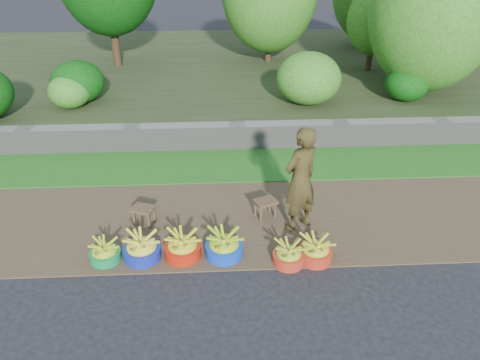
{
  "coord_description": "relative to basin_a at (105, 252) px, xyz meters",
  "views": [
    {
      "loc": [
        -0.43,
        -5.14,
        4.35
      ],
      "look_at": [
        -0.08,
        1.3,
        0.75
      ],
      "focal_mm": 35.0,
      "sensor_mm": 36.0,
      "label": 1
    }
  ],
  "objects": [
    {
      "name": "basin_c",
      "position": [
        1.12,
        0.03,
        0.03
      ],
      "size": [
        0.54,
        0.54,
        0.4
      ],
      "color": "red",
      "rests_on": "ground"
    },
    {
      "name": "stool_left",
      "position": [
        0.45,
        0.9,
        0.11
      ],
      "size": [
        0.42,
        0.38,
        0.31
      ],
      "rotation": [
        0.0,
        0.0,
        -0.37
      ],
      "color": "brown",
      "rests_on": "dirt_shoulder"
    },
    {
      "name": "grass_verge",
      "position": [
        2.09,
        2.91,
        -0.13
      ],
      "size": [
        80.0,
        1.5,
        0.04
      ],
      "primitive_type": "cube",
      "color": "#24681C",
      "rests_on": "ground"
    },
    {
      "name": "basin_e",
      "position": [
        2.64,
        -0.2,
        0.0
      ],
      "size": [
        0.46,
        0.46,
        0.34
      ],
      "color": "#B5321C",
      "rests_on": "ground"
    },
    {
      "name": "basin_b",
      "position": [
        0.53,
        0.02,
        0.03
      ],
      "size": [
        0.55,
        0.55,
        0.41
      ],
      "color": "#1325A6",
      "rests_on": "ground"
    },
    {
      "name": "earth_bank",
      "position": [
        2.09,
        8.66,
        0.1
      ],
      "size": [
        80.0,
        10.0,
        0.5
      ],
      "primitive_type": "cube",
      "color": "#2F3A1D",
      "rests_on": "ground"
    },
    {
      "name": "retaining_wall",
      "position": [
        2.09,
        3.76,
        0.12
      ],
      "size": [
        80.0,
        0.35,
        0.55
      ],
      "primitive_type": "cube",
      "color": "slate",
      "rests_on": "ground"
    },
    {
      "name": "basin_f",
      "position": [
        3.04,
        -0.14,
        0.02
      ],
      "size": [
        0.5,
        0.5,
        0.37
      ],
      "color": "#B62D1A",
      "rests_on": "ground"
    },
    {
      "name": "dirt_shoulder",
      "position": [
        2.09,
        0.91,
        -0.14
      ],
      "size": [
        80.0,
        2.5,
        0.02
      ],
      "primitive_type": "cube",
      "color": "#4C3D29",
      "rests_on": "ground"
    },
    {
      "name": "stool_right",
      "position": [
        2.43,
        1.01,
        0.12
      ],
      "size": [
        0.43,
        0.38,
        0.31
      ],
      "rotation": [
        0.0,
        0.0,
        0.4
      ],
      "color": "brown",
      "rests_on": "dirt_shoulder"
    },
    {
      "name": "basin_d",
      "position": [
        1.72,
        0.02,
        0.03
      ],
      "size": [
        0.55,
        0.55,
        0.41
      ],
      "color": "blue",
      "rests_on": "ground"
    },
    {
      "name": "basin_a",
      "position": [
        0.0,
        0.0,
        0.0
      ],
      "size": [
        0.45,
        0.45,
        0.34
      ],
      "color": "#107F41",
      "rests_on": "ground"
    },
    {
      "name": "vendor_woman",
      "position": [
        2.91,
        0.68,
        0.73
      ],
      "size": [
        0.75,
        0.7,
        1.73
      ],
      "primitive_type": "imported",
      "rotation": [
        0.0,
        0.0,
        3.75
      ],
      "color": "black",
      "rests_on": "dirt_shoulder"
    },
    {
      "name": "ground_plane",
      "position": [
        2.09,
        -0.34,
        -0.15
      ],
      "size": [
        120.0,
        120.0,
        0.0
      ],
      "primitive_type": "plane",
      "color": "black",
      "rests_on": "ground"
    }
  ]
}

